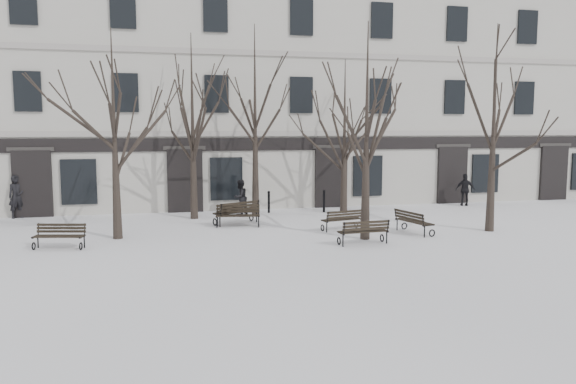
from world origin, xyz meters
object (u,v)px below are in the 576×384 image
object	(u,v)px
bench_4	(237,212)
bench_3	(238,215)
tree_2	(367,105)
bench_5	(413,221)
bench_0	(60,235)
bench_1	(343,219)
bench_2	(364,231)
tree_3	(495,103)
tree_1	(113,109)

from	to	relation	value
bench_4	bench_3	bearing A→B (deg)	59.77
tree_2	bench_5	xyz separation A→B (m)	(2.09, 0.57, -4.18)
bench_3	bench_0	bearing A→B (deg)	-146.68
bench_0	bench_1	xyz separation A→B (m)	(9.90, 0.97, 0.00)
bench_3	bench_1	bearing A→B (deg)	-14.93
bench_0	bench_5	distance (m)	12.21
bench_2	bench_3	distance (m)	5.64
tree_3	bench_3	xyz separation A→B (m)	(-9.10, 3.07, -4.30)
bench_3	bench_4	size ratio (longest dim) A/B	0.91
bench_0	bench_1	size ratio (longest dim) A/B	1.00
tree_2	bench_3	bearing A→B (deg)	138.91
bench_0	bench_1	bearing A→B (deg)	18.66
bench_1	bench_4	size ratio (longest dim) A/B	0.85
bench_2	bench_4	xyz separation A→B (m)	(-3.55, 4.94, 0.05)
tree_2	tree_3	distance (m)	5.15
bench_2	bench_5	distance (m)	2.87
bench_0	bench_5	world-z (taller)	bench_5
bench_1	bench_3	bearing A→B (deg)	-37.46
bench_2	bench_3	size ratio (longest dim) A/B	0.97
tree_1	bench_5	size ratio (longest dim) A/B	4.09
bench_5	bench_0	bearing A→B (deg)	76.66
bench_0	bench_5	size ratio (longest dim) A/B	0.94
tree_2	bench_4	world-z (taller)	tree_2
bench_3	bench_5	bearing A→B (deg)	-15.79
bench_1	bench_2	bearing A→B (deg)	73.84
bench_2	bench_5	world-z (taller)	bench_5
tree_2	bench_5	bearing A→B (deg)	15.40
bench_1	bench_3	xyz separation A→B (m)	(-3.74, 1.72, 0.03)
bench_2	tree_3	bearing A→B (deg)	-171.65
tree_1	bench_0	xyz separation A→B (m)	(-1.71, -1.27, -4.09)
bench_1	bench_5	xyz separation A→B (m)	(2.31, -1.17, 0.03)
bench_5	bench_3	bearing A→B (deg)	52.10
tree_1	bench_4	bearing A→B (deg)	24.06
bench_0	bench_5	bearing A→B (deg)	12.11
tree_2	bench_2	size ratio (longest dim) A/B	4.32
tree_2	bench_5	world-z (taller)	tree_2
bench_1	bench_0	bearing A→B (deg)	-7.21
tree_3	bench_0	distance (m)	15.87
tree_1	bench_3	distance (m)	6.18
bench_5	tree_1	bearing A→B (deg)	69.61
tree_2	bench_2	bearing A→B (deg)	-113.28
tree_2	bench_3	size ratio (longest dim) A/B	4.17
tree_2	tree_3	xyz separation A→B (m)	(5.13, 0.39, 0.12)
tree_2	bench_2	xyz separation A→B (m)	(-0.38, -0.89, -4.18)
bench_3	bench_5	size ratio (longest dim) A/B	1.01
bench_4	bench_5	distance (m)	6.95
tree_1	bench_2	xyz separation A→B (m)	(8.04, -2.93, -4.06)
bench_4	bench_5	world-z (taller)	bench_4
tree_3	bench_1	bearing A→B (deg)	165.80
tree_3	bench_3	distance (m)	10.53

